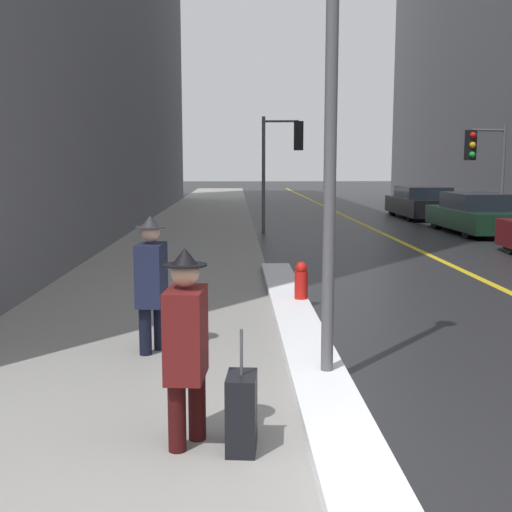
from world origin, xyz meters
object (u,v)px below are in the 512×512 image
pedestrian_with_shoulder_bag (152,279)px  rolling_suitcase (242,413)px  traffic_light_near (285,149)px  pedestrian_trailing (186,340)px  lamp_post (332,67)px  parked_car_black (421,203)px  traffic_light_far (482,156)px  parked_car_dark_green (475,214)px  fire_hydrant (301,285)px

pedestrian_with_shoulder_bag → rolling_suitcase: bearing=25.8°
traffic_light_near → pedestrian_trailing: (-1.96, -15.69, -1.79)m
traffic_light_near → lamp_post: bearing=-86.7°
pedestrian_trailing → rolling_suitcase: bearing=80.8°
traffic_light_near → parked_car_black: (5.98, 5.45, -2.02)m
lamp_post → traffic_light_far: size_ratio=1.54×
parked_car_dark_green → parked_car_black: bearing=-0.7°
lamp_post → parked_car_black: lamp_post is taller
parked_car_dark_green → fire_hydrant: bearing=147.2°
pedestrian_with_shoulder_bag → rolling_suitcase: pedestrian_with_shoulder_bag is taller
traffic_light_near → parked_car_dark_green: size_ratio=0.78×
parked_car_dark_green → traffic_light_far: bearing=172.0°
parked_car_black → traffic_light_far: bearing=179.7°
traffic_light_near → pedestrian_with_shoulder_bag: bearing=-94.9°
traffic_light_far → parked_car_black: traffic_light_far is taller
traffic_light_far → parked_car_black: (0.08, 6.45, -1.79)m
parked_car_black → traffic_light_near: bearing=132.7°
pedestrian_with_shoulder_bag → parked_car_black: pedestrian_with_shoulder_bag is taller
parked_car_black → rolling_suitcase: size_ratio=5.02×
parked_car_dark_green → fire_hydrant: (-6.57, -10.44, -0.26)m
rolling_suitcase → pedestrian_with_shoulder_bag: bearing=-154.2°
pedestrian_with_shoulder_bag → fire_hydrant: bearing=144.8°
parked_car_dark_green → pedestrian_trailing: bearing=151.9°
traffic_light_near → fire_hydrant: size_ratio=5.20×
traffic_light_far → pedestrian_trailing: (-7.86, -14.69, -1.55)m
lamp_post → rolling_suitcase: 3.25m
traffic_light_far → rolling_suitcase: size_ratio=3.50×
traffic_light_far → parked_car_dark_green: size_ratio=0.71×
traffic_light_far → pedestrian_trailing: size_ratio=2.16×
parked_car_dark_green → fire_hydrant: parked_car_dark_green is taller
fire_hydrant → parked_car_dark_green: bearing=57.8°
lamp_post → fire_hydrant: size_ratio=7.32×
pedestrian_trailing → parked_car_dark_green: size_ratio=0.33×
traffic_light_far → pedestrian_trailing: 16.73m
traffic_light_far → traffic_light_near: bearing=-17.8°
lamp_post → traffic_light_near: size_ratio=1.41×
pedestrian_trailing → fire_hydrant: (1.37, 4.81, -0.50)m
pedestrian_trailing → parked_car_black: (7.94, 21.14, -0.23)m
parked_car_dark_green → fire_hydrant: size_ratio=6.72×
traffic_light_near → traffic_light_far: size_ratio=1.09×
pedestrian_trailing → pedestrian_with_shoulder_bag: 2.57m
parked_car_black → parked_car_dark_green: bearing=-179.7°
traffic_light_far → fire_hydrant: bearing=48.5°
traffic_light_near → rolling_suitcase: 16.04m
lamp_post → pedestrian_with_shoulder_bag: bearing=149.3°
traffic_light_near → parked_car_black: traffic_light_near is taller
pedestrian_trailing → rolling_suitcase: 0.69m
lamp_post → pedestrian_trailing: size_ratio=3.32×
pedestrian_with_shoulder_bag → traffic_light_far: bearing=150.2°
fire_hydrant → rolling_suitcase: bearing=-101.0°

